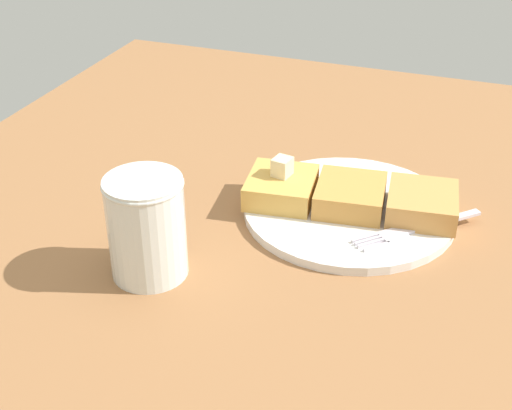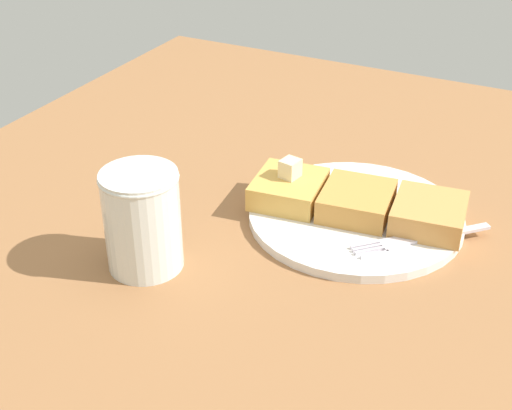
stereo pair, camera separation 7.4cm
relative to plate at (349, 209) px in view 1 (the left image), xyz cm
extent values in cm
cube|color=#95643C|center=(4.67, -10.42, -1.83)|extent=(116.48, 116.48, 2.55)
cylinder|color=white|center=(0.00, 0.00, -0.05)|extent=(24.09, 24.09, 1.02)
torus|color=navy|center=(0.00, 0.00, 0.06)|extent=(24.09, 24.09, 0.80)
cube|color=gold|center=(-7.90, -0.96, 1.85)|extent=(8.46, 9.08, 2.78)
cube|color=#CA8D41|center=(0.00, 0.00, 1.85)|extent=(8.46, 9.08, 2.78)
cube|color=#CC8F49|center=(7.90, 0.96, 1.85)|extent=(8.46, 9.08, 2.78)
cube|color=beige|center=(-7.98, -0.53, 4.31)|extent=(2.28, 2.45, 2.13)
cube|color=silver|center=(10.38, -0.08, 0.64)|extent=(7.69, 7.73, 0.36)
cube|color=silver|center=(5.87, -4.62, 0.64)|extent=(3.53, 3.54, 0.36)
cube|color=silver|center=(4.34, -7.33, 0.64)|extent=(2.48, 2.50, 0.36)
cube|color=silver|center=(3.95, -6.94, 0.64)|extent=(2.48, 2.50, 0.36)
cube|color=silver|center=(3.56, -6.55, 0.64)|extent=(2.48, 2.50, 0.36)
cube|color=silver|center=(3.17, -6.16, 0.64)|extent=(2.48, 2.50, 0.36)
cylinder|color=#592D11|center=(-16.15, -17.83, 3.94)|extent=(7.04, 7.04, 9.01)
cylinder|color=silver|center=(-16.15, -17.83, 4.74)|extent=(7.65, 7.65, 10.61)
torus|color=silver|center=(-16.15, -17.83, 9.60)|extent=(7.85, 7.85, 0.50)
camera|label=1|loc=(13.96, -68.84, 42.32)|focal=50.00mm
camera|label=2|loc=(20.78, -65.87, 42.32)|focal=50.00mm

